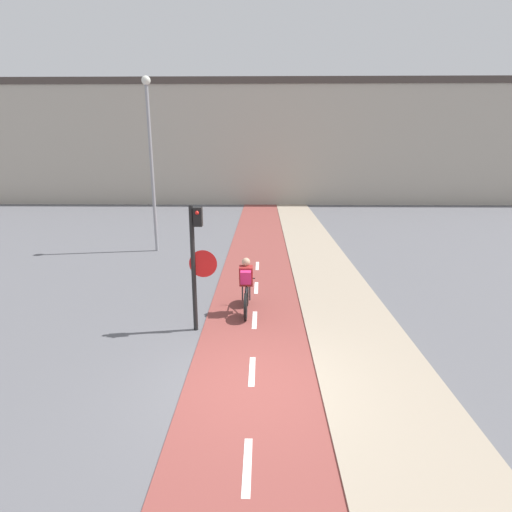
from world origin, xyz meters
name	(u,v)px	position (x,y,z in m)	size (l,w,h in m)	color
ground_plane	(251,386)	(0.00, 0.00, 0.00)	(120.00, 120.00, 0.00)	#5B5B60
bike_lane	(251,386)	(0.00, 0.00, 0.01)	(2.58, 60.00, 0.02)	brown
sidewalk_strip	(383,386)	(2.49, 0.00, 0.03)	(2.40, 60.00, 0.05)	gray
building_row_background	(261,143)	(0.00, 27.88, 4.79)	(60.00, 5.20, 9.56)	#B2A899
traffic_light_pole	(196,255)	(-1.37, 2.43, 1.93)	(0.67, 0.25, 3.12)	black
street_lamp_far	(151,149)	(-4.48, 10.38, 4.36)	(0.36, 0.36, 7.18)	gray
cyclist_near	(246,288)	(-0.24, 3.53, 0.73)	(0.46, 1.76, 1.56)	black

